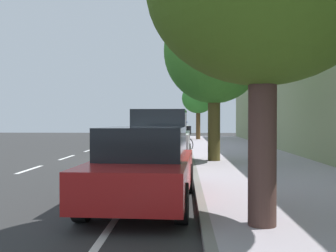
{
  "coord_description": "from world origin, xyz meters",
  "views": [
    {
      "loc": [
        1.84,
        -16.23,
        1.67
      ],
      "look_at": [
        0.99,
        5.32,
        1.32
      ],
      "focal_mm": 42.47,
      "sensor_mm": 36.0,
      "label": 1
    }
  ],
  "objects_px": {
    "parked_suv_white_second": "(161,138)",
    "parked_sedan_red_nearest": "(144,166)",
    "street_tree_mid_block": "(214,51)",
    "street_tree_far_end": "(198,99)",
    "bicycle_at_curb": "(181,144)",
    "cyclist_with_backpack": "(185,132)",
    "parked_sedan_tan_mid": "(174,131)"
  },
  "relations": [
    {
      "from": "street_tree_mid_block",
      "to": "bicycle_at_curb",
      "type": "bearing_deg",
      "value": 101.47
    },
    {
      "from": "parked_suv_white_second",
      "to": "bicycle_at_curb",
      "type": "height_order",
      "value": "parked_suv_white_second"
    },
    {
      "from": "street_tree_far_end",
      "to": "cyclist_with_backpack",
      "type": "bearing_deg",
      "value": -95.66
    },
    {
      "from": "parked_suv_white_second",
      "to": "bicycle_at_curb",
      "type": "xyz_separation_m",
      "value": [
        0.63,
        7.72,
        -0.65
      ]
    },
    {
      "from": "parked_sedan_red_nearest",
      "to": "cyclist_with_backpack",
      "type": "distance_m",
      "value": 13.08
    },
    {
      "from": "parked_sedan_tan_mid",
      "to": "street_tree_far_end",
      "type": "height_order",
      "value": "street_tree_far_end"
    },
    {
      "from": "parked_sedan_red_nearest",
      "to": "parked_suv_white_second",
      "type": "bearing_deg",
      "value": 89.84
    },
    {
      "from": "street_tree_mid_block",
      "to": "street_tree_far_end",
      "type": "xyz_separation_m",
      "value": [
        -0.0,
        16.37,
        -0.89
      ]
    },
    {
      "from": "cyclist_with_backpack",
      "to": "street_tree_mid_block",
      "type": "bearing_deg",
      "value": -79.77
    },
    {
      "from": "parked_sedan_red_nearest",
      "to": "street_tree_mid_block",
      "type": "relative_size",
      "value": 0.74
    },
    {
      "from": "parked_sedan_red_nearest",
      "to": "street_tree_mid_block",
      "type": "xyz_separation_m",
      "value": [
        1.91,
        7.25,
        3.47
      ]
    },
    {
      "from": "street_tree_mid_block",
      "to": "parked_suv_white_second",
      "type": "bearing_deg",
      "value": -142.46
    },
    {
      "from": "bicycle_at_curb",
      "to": "cyclist_with_backpack",
      "type": "height_order",
      "value": "cyclist_with_backpack"
    },
    {
      "from": "parked_sedan_red_nearest",
      "to": "street_tree_far_end",
      "type": "xyz_separation_m",
      "value": [
        1.91,
        23.62,
        2.57
      ]
    },
    {
      "from": "parked_suv_white_second",
      "to": "parked_sedan_tan_mid",
      "type": "xyz_separation_m",
      "value": [
        0.0,
        18.69,
        -0.27
      ]
    },
    {
      "from": "parked_sedan_tan_mid",
      "to": "street_tree_far_end",
      "type": "bearing_deg",
      "value": -24.66
    },
    {
      "from": "parked_sedan_red_nearest",
      "to": "parked_suv_white_second",
      "type": "xyz_separation_m",
      "value": [
        0.02,
        5.79,
        0.27
      ]
    },
    {
      "from": "parked_sedan_red_nearest",
      "to": "parked_sedan_tan_mid",
      "type": "relative_size",
      "value": 1.0
    },
    {
      "from": "parked_sedan_red_nearest",
      "to": "bicycle_at_curb",
      "type": "height_order",
      "value": "parked_sedan_red_nearest"
    },
    {
      "from": "street_tree_mid_block",
      "to": "street_tree_far_end",
      "type": "relative_size",
      "value": 1.37
    },
    {
      "from": "parked_suv_white_second",
      "to": "street_tree_mid_block",
      "type": "relative_size",
      "value": 0.78
    },
    {
      "from": "parked_sedan_tan_mid",
      "to": "bicycle_at_curb",
      "type": "distance_m",
      "value": 11.0
    },
    {
      "from": "cyclist_with_backpack",
      "to": "street_tree_mid_block",
      "type": "distance_m",
      "value": 6.71
    },
    {
      "from": "parked_suv_white_second",
      "to": "parked_sedan_tan_mid",
      "type": "height_order",
      "value": "parked_suv_white_second"
    },
    {
      "from": "cyclist_with_backpack",
      "to": "parked_sedan_red_nearest",
      "type": "bearing_deg",
      "value": -93.8
    },
    {
      "from": "parked_suv_white_second",
      "to": "parked_sedan_red_nearest",
      "type": "bearing_deg",
      "value": -90.16
    },
    {
      "from": "street_tree_mid_block",
      "to": "cyclist_with_backpack",
      "type": "bearing_deg",
      "value": 100.23
    },
    {
      "from": "parked_sedan_tan_mid",
      "to": "cyclist_with_backpack",
      "type": "distance_m",
      "value": 11.47
    },
    {
      "from": "parked_sedan_red_nearest",
      "to": "street_tree_mid_block",
      "type": "distance_m",
      "value": 8.26
    },
    {
      "from": "parked_sedan_red_nearest",
      "to": "street_tree_mid_block",
      "type": "height_order",
      "value": "street_tree_mid_block"
    },
    {
      "from": "street_tree_mid_block",
      "to": "parked_sedan_tan_mid",
      "type": "bearing_deg",
      "value": 96.27
    },
    {
      "from": "parked_suv_white_second",
      "to": "cyclist_with_backpack",
      "type": "relative_size",
      "value": 2.85
    }
  ]
}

